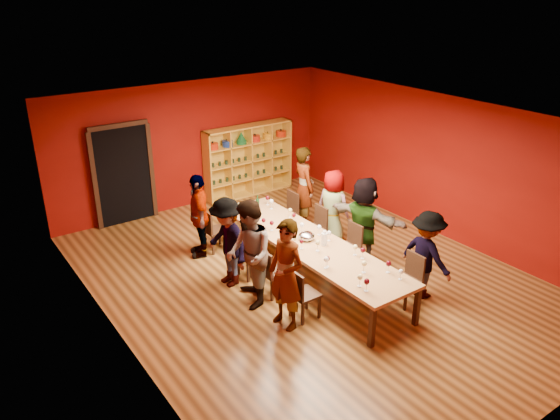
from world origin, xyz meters
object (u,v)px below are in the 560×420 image
object	(u,v)px
chair_person_left_3	(247,253)
person_right_2	(364,221)
chair_person_left_1	(301,292)
person_right_4	(304,188)
person_right_3	(333,207)
spittoon_bowl	(306,236)
chair_person_left_2	(271,270)
chair_person_right_0	(410,276)
person_left_4	(199,215)
shelving_unit	(248,157)
chair_person_right_3	(317,225)
chair_person_right_4	(289,210)
tasting_table	(309,244)
person_left_3	(227,242)
chair_person_left_4	(212,228)
wine_bottle	(258,204)
person_left_2	(249,254)
chair_person_right_2	(350,244)
person_left_1	(286,275)
person_right_0	(426,255)

from	to	relation	value
chair_person_left_3	person_right_2	xyz separation A→B (m)	(2.14, -0.80, 0.39)
chair_person_left_1	person_right_4	distance (m)	3.63
person_right_4	person_right_3	bearing A→B (deg)	-167.28
chair_person_left_3	spittoon_bowl	bearing A→B (deg)	-32.54
chair_person_left_2	chair_person_right_0	xyz separation A→B (m)	(1.82, -1.53, 0.00)
person_left_4	spittoon_bowl	distance (m)	2.25
shelving_unit	chair_person_right_0	world-z (taller)	shelving_unit
person_right_2	person_right_4	world-z (taller)	person_right_4
chair_person_right_3	chair_person_right_4	distance (m)	0.98
chair_person_left_2	spittoon_bowl	bearing A→B (deg)	11.39
person_left_4	person_right_3	distance (m)	2.74
tasting_table	chair_person_left_3	distance (m)	1.15
person_left_3	spittoon_bowl	size ratio (longest dim) A/B	5.51
chair_person_left_4	wine_bottle	distance (m)	1.06
person_left_2	person_left_4	distance (m)	2.10
chair_person_right_2	chair_person_left_3	bearing A→B (deg)	156.29
tasting_table	chair_person_left_1	distance (m)	1.34
person_left_1	chair_person_left_2	distance (m)	1.01
wine_bottle	chair_person_left_3	bearing A→B (deg)	-130.65
chair_person_left_4	chair_person_left_1	bearing A→B (deg)	-90.00
chair_person_left_2	chair_person_right_0	bearing A→B (deg)	-39.96
chair_person_left_4	chair_person_right_4	world-z (taller)	same
person_right_0	chair_person_right_0	bearing A→B (deg)	89.98
chair_person_left_3	person_right_4	distance (m)	2.56
person_left_1	tasting_table	bearing A→B (deg)	119.10
person_left_2	person_right_0	size ratio (longest dim) A/B	1.18
chair_person_right_2	person_right_0	bearing A→B (deg)	-76.23
person_left_2	person_right_4	bearing A→B (deg)	147.47
chair_person_left_3	person_left_3	size ratio (longest dim) A/B	0.53
spittoon_bowl	wine_bottle	bearing A→B (deg)	88.03
shelving_unit	chair_person_right_3	distance (m)	3.49
person_left_3	spittoon_bowl	world-z (taller)	person_left_3
chair_person_left_3	person_right_3	size ratio (longest dim) A/B	0.56
person_left_1	chair_person_left_4	bearing A→B (deg)	164.81
chair_person_left_2	chair_person_right_3	xyz separation A→B (m)	(1.82, 0.99, 0.00)
person_left_4	person_right_2	distance (m)	3.21
chair_person_left_4	chair_person_right_0	size ratio (longest dim) A/B	1.00
person_right_0	chair_person_right_3	size ratio (longest dim) A/B	1.78
person_right_0	person_left_4	bearing A→B (deg)	34.26
tasting_table	person_right_2	size ratio (longest dim) A/B	2.55
person_left_3	person_right_0	distance (m)	3.46
shelving_unit	chair_person_right_3	xyz separation A→B (m)	(-0.49, -3.42, -0.49)
chair_person_left_2	chair_person_right_2	xyz separation A→B (m)	(1.82, -0.03, 0.00)
shelving_unit	wine_bottle	world-z (taller)	shelving_unit
chair_person_right_2	chair_person_right_4	world-z (taller)	same
tasting_table	shelving_unit	distance (m)	4.55
chair_person_left_2	person_left_4	size ratio (longest dim) A/B	0.52
chair_person_left_4	chair_person_right_2	world-z (taller)	same
person_left_1	person_right_0	xyz separation A→B (m)	(2.49, -0.65, -0.12)
person_left_3	chair_person_right_3	distance (m)	2.25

